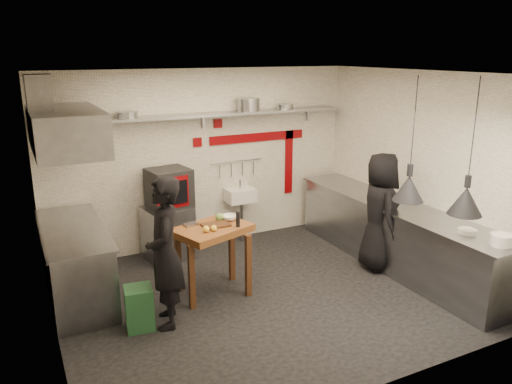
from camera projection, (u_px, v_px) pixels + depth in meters
name	position (u px, v px, depth m)	size (l,w,h in m)	color
floor	(264.00, 295.00, 6.46)	(5.00, 5.00, 0.00)	black
ceiling	(265.00, 74.00, 5.70)	(5.00, 5.00, 0.00)	beige
wall_back	(204.00, 159.00, 7.89)	(5.00, 0.04, 2.80)	white
wall_front	(378.00, 251.00, 4.27)	(5.00, 0.04, 2.80)	white
wall_left	(44.00, 222.00, 5.01)	(0.04, 4.20, 2.80)	white
wall_right	(419.00, 170.00, 7.15)	(0.04, 4.20, 2.80)	white
red_band_horiz	(258.00, 137.00, 8.20)	(1.70, 0.02, 0.14)	#730307
red_band_vert	(289.00, 162.00, 8.59)	(0.14, 0.02, 1.10)	#730307
red_tile_a	(218.00, 124.00, 7.83)	(0.14, 0.02, 0.14)	#730307
red_tile_b	(197.00, 142.00, 7.75)	(0.14, 0.02, 0.14)	#730307
back_shelf	(206.00, 115.00, 7.54)	(4.60, 0.34, 0.04)	gray
shelf_bracket_left	(74.00, 128.00, 6.88)	(0.04, 0.06, 0.24)	gray
shelf_bracket_mid	(203.00, 120.00, 7.69)	(0.04, 0.06, 0.24)	gray
shelf_bracket_right	(308.00, 113.00, 8.51)	(0.04, 0.06, 0.24)	gray
pan_far_left	(127.00, 115.00, 7.01)	(0.29, 0.29, 0.09)	gray
pan_mid_left	(125.00, 116.00, 7.00)	(0.25, 0.25, 0.07)	gray
stock_pot	(248.00, 104.00, 7.81)	(0.35, 0.35, 0.20)	gray
pan_right	(285.00, 106.00, 8.11)	(0.26, 0.26, 0.08)	gray
oven_stand	(168.00, 233.00, 7.55)	(0.65, 0.60, 0.80)	gray
combi_oven	(169.00, 188.00, 7.39)	(0.58, 0.54, 0.58)	black
oven_door	(173.00, 193.00, 7.15)	(0.50, 0.03, 0.46)	#730307
oven_glass	(175.00, 193.00, 7.14)	(0.40, 0.02, 0.34)	black
hand_sink	(240.00, 195.00, 8.14)	(0.46, 0.34, 0.22)	white
sink_tap	(240.00, 184.00, 8.09)	(0.03, 0.03, 0.14)	gray
sink_drain	(241.00, 221.00, 8.22)	(0.06, 0.06, 0.66)	gray
utensil_rail	(236.00, 161.00, 8.11)	(0.02, 0.02, 0.90)	gray
counter_right	(395.00, 236.00, 7.26)	(0.70, 3.80, 0.90)	gray
counter_right_top	(398.00, 206.00, 7.14)	(0.76, 3.90, 0.03)	gray
plate_stack	(501.00, 240.00, 5.63)	(0.24, 0.24, 0.13)	white
small_bowl_right	(467.00, 231.00, 6.01)	(0.22, 0.22, 0.05)	white
counter_left	(76.00, 264.00, 6.32)	(0.70, 1.90, 0.90)	gray
counter_left_top	(72.00, 229.00, 6.19)	(0.76, 2.00, 0.03)	gray
extractor_hood	(66.00, 130.00, 5.88)	(0.78, 1.60, 0.50)	gray
hood_duct	(39.00, 97.00, 5.66)	(0.28, 0.28, 0.50)	gray
green_bin	(139.00, 308.00, 5.64)	(0.31, 0.31, 0.50)	#20502D
prep_table	(213.00, 260.00, 6.40)	(0.92, 0.64, 0.92)	brown
cutting_board	(216.00, 225.00, 6.30)	(0.34, 0.24, 0.03)	#482915
pepper_mill	(238.00, 219.00, 6.24)	(0.05, 0.05, 0.20)	black
lemon_a	(206.00, 229.00, 6.07)	(0.08, 0.08, 0.08)	yellow
lemon_b	(214.00, 228.00, 6.11)	(0.08, 0.08, 0.08)	yellow
veg_ball	(219.00, 217.00, 6.47)	(0.11, 0.11, 0.11)	#628D40
steel_tray	(191.00, 224.00, 6.31)	(0.17, 0.11, 0.03)	gray
bowl	(230.00, 218.00, 6.51)	(0.21, 0.21, 0.07)	white
heat_lamp_near	(413.00, 140.00, 5.58)	(0.35, 0.35, 1.42)	black
heat_lamp_far	(472.00, 148.00, 5.48)	(0.39, 0.39, 1.55)	black
chef_left	(165.00, 253.00, 5.57)	(0.64, 0.42, 1.75)	black
chef_right	(380.00, 212.00, 7.07)	(0.83, 0.54, 1.70)	black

